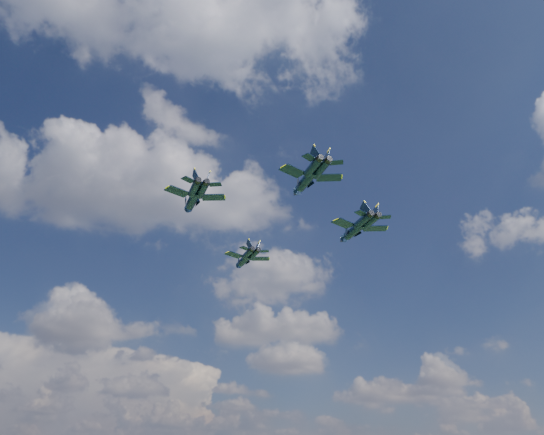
{
  "coord_description": "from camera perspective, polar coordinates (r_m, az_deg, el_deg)",
  "views": [
    {
      "loc": [
        -8.99,
        -87.78,
        8.65
      ],
      "look_at": [
        4.46,
        8.42,
        55.21
      ],
      "focal_mm": 35.0,
      "sensor_mm": 36.0,
      "label": 1
    }
  ],
  "objects": [
    {
      "name": "jet_left",
      "position": [
        105.11,
        -8.53,
        1.92
      ],
      "size": [
        11.8,
        15.68,
        3.69
      ],
      "rotation": [
        0.0,
        0.0,
        0.21
      ],
      "color": "black"
    },
    {
      "name": "jet_slot",
      "position": [
        97.04,
        3.65,
        4.0
      ],
      "size": [
        11.89,
        15.72,
        3.71
      ],
      "rotation": [
        0.0,
        0.0,
        0.19
      ],
      "color": "black"
    },
    {
      "name": "jet_lead",
      "position": [
        124.5,
        -3.02,
        -4.56
      ],
      "size": [
        10.7,
        14.34,
        3.37
      ],
      "rotation": [
        0.0,
        0.0,
        0.25
      ],
      "color": "black"
    },
    {
      "name": "jet_right",
      "position": [
        116.82,
        8.77,
        -1.38
      ],
      "size": [
        12.95,
        17.17,
        4.05
      ],
      "rotation": [
        0.0,
        0.0,
        0.21
      ],
      "color": "black"
    }
  ]
}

